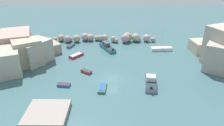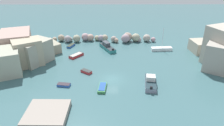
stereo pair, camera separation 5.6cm
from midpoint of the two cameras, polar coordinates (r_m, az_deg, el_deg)
The scene contains 12 objects.
cove_water at distance 42.05m, azimuth 0.08°, elevation -4.47°, with size 160.00×160.00×0.00m, color #3D6569.
cliff_headland_left at distance 52.39m, azimuth -24.54°, elevation 2.60°, with size 18.20×20.30×6.27m.
rock_breakwater at distance 61.60m, azimuth -1.38°, elevation 6.83°, with size 30.22×4.09×2.61m.
stone_dock at distance 34.26m, azimuth -17.25°, elevation -12.97°, with size 6.33×6.06×0.92m, color gray.
moored_boat_0 at distance 52.50m, azimuth -9.67°, elevation 2.06°, with size 3.49×3.82×0.62m.
moored_boat_1 at distance 56.95m, azimuth 13.35°, elevation 3.79°, with size 5.52×1.76×6.10m.
moored_boat_2 at distance 40.65m, azimuth 10.49°, elevation -5.12°, with size 2.79×5.95×1.79m.
moored_boat_3 at distance 40.87m, azimuth -12.96°, elevation -5.82°, with size 2.57×1.45×0.47m.
moored_boat_4 at distance 44.67m, azimuth -6.97°, elevation -2.31°, with size 2.54×2.23×0.57m.
moored_boat_5 at distance 58.98m, azimuth -11.08°, elevation 4.63°, with size 2.00×3.10×0.56m.
moored_boat_6 at distance 56.08m, azimuth -1.28°, elevation 4.41°, with size 4.58×6.59×1.88m.
moored_boat_7 at distance 39.02m, azimuth -2.61°, elevation -6.69°, with size 1.67×3.54×0.57m.
Camera 2 is at (-0.21, -36.20, 21.40)m, focal length 33.59 mm.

